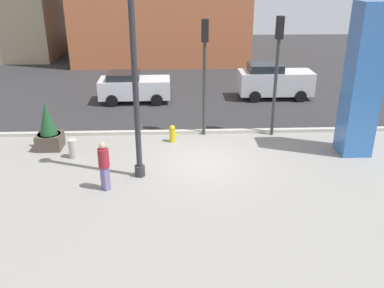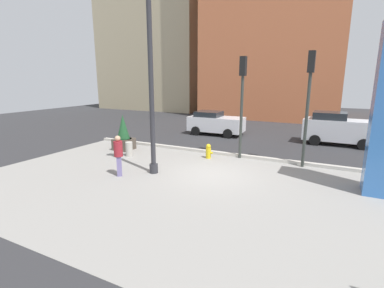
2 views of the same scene
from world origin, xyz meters
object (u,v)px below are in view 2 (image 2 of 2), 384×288
at_px(car_passing_lane, 339,129).
at_px(potted_plant_near_left, 123,135).
at_px(car_curb_east, 215,123).
at_px(pedestrian_by_curb, 119,154).
at_px(lamp_post, 151,89).
at_px(concrete_bollard, 129,149).
at_px(traffic_light_corner, 242,92).
at_px(fire_hydrant, 208,151).
at_px(traffic_light_far_side, 309,91).

bearing_deg(car_passing_lane, potted_plant_near_left, -147.14).
bearing_deg(car_curb_east, potted_plant_near_left, -113.53).
distance_m(car_curb_east, pedestrian_by_curb, 10.17).
distance_m(lamp_post, car_curb_east, 9.66).
bearing_deg(concrete_bollard, pedestrian_by_curb, -58.29).
bearing_deg(lamp_post, car_curb_east, 96.09).
distance_m(lamp_post, traffic_light_corner, 4.72).
distance_m(potted_plant_near_left, car_curb_east, 7.17).
height_order(lamp_post, car_curb_east, lamp_post).
bearing_deg(traffic_light_corner, fire_hydrant, -149.90).
xyz_separation_m(fire_hydrant, concrete_bollard, (-3.85, -1.47, 0.01)).
height_order(potted_plant_near_left, traffic_light_far_side, traffic_light_far_side).
relative_size(traffic_light_far_side, pedestrian_by_curb, 3.00).
bearing_deg(traffic_light_far_side, potted_plant_near_left, -172.95).
height_order(fire_hydrant, pedestrian_by_curb, pedestrian_by_curb).
relative_size(concrete_bollard, traffic_light_far_side, 0.15).
bearing_deg(lamp_post, pedestrian_by_curb, -138.41).
height_order(lamp_post, pedestrian_by_curb, lamp_post).
relative_size(car_curb_east, pedestrian_by_curb, 2.29).
height_order(lamp_post, car_passing_lane, lamp_post).
height_order(car_passing_lane, car_curb_east, car_passing_lane).
distance_m(concrete_bollard, pedestrian_by_curb, 3.15).
xyz_separation_m(traffic_light_corner, pedestrian_by_curb, (-3.60, -4.91, -2.37)).
height_order(concrete_bollard, traffic_light_corner, traffic_light_corner).
bearing_deg(fire_hydrant, car_passing_lane, 48.21).
bearing_deg(pedestrian_by_curb, potted_plant_near_left, 127.73).
bearing_deg(traffic_light_corner, pedestrian_by_curb, -126.28).
relative_size(concrete_bollard, car_passing_lane, 0.18).
relative_size(traffic_light_far_side, car_curb_east, 1.31).
xyz_separation_m(fire_hydrant, traffic_light_corner, (1.39, 0.80, 2.95)).
distance_m(traffic_light_corner, pedestrian_by_curb, 6.54).
bearing_deg(concrete_bollard, traffic_light_far_side, 14.44).
height_order(fire_hydrant, car_curb_east, car_curb_east).
relative_size(concrete_bollard, traffic_light_corner, 0.15).
relative_size(potted_plant_near_left, traffic_light_corner, 0.40).
height_order(concrete_bollard, traffic_light_far_side, traffic_light_far_side).
bearing_deg(lamp_post, potted_plant_near_left, 145.37).
distance_m(concrete_bollard, traffic_light_far_side, 9.04).
relative_size(car_passing_lane, car_curb_east, 1.06).
bearing_deg(fire_hydrant, pedestrian_by_curb, -118.36).
distance_m(fire_hydrant, traffic_light_far_side, 5.39).
bearing_deg(car_passing_lane, fire_hydrant, -131.79).
distance_m(potted_plant_near_left, car_passing_lane, 12.81).
distance_m(potted_plant_near_left, pedestrian_by_curb, 4.55).
relative_size(lamp_post, traffic_light_corner, 1.46).
xyz_separation_m(traffic_light_far_side, car_curb_east, (-6.54, 5.41, -2.56)).
height_order(potted_plant_near_left, car_curb_east, potted_plant_near_left).
relative_size(lamp_post, concrete_bollard, 9.66).
bearing_deg(car_curb_east, fire_hydrant, -70.56).
bearing_deg(potted_plant_near_left, concrete_bollard, -39.78).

